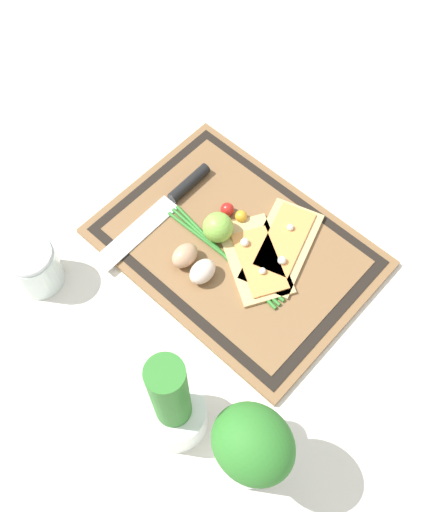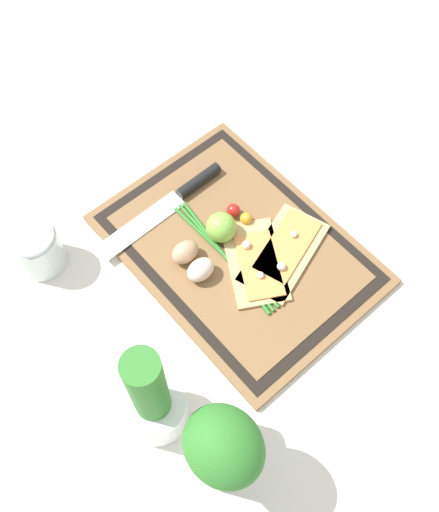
% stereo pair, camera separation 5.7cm
% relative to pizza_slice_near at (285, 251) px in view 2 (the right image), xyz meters
% --- Properties ---
extents(ground_plane, '(6.00, 6.00, 0.00)m').
position_rel_pizza_slice_near_xyz_m(ground_plane, '(0.07, 0.06, -0.02)').
color(ground_plane, silver).
extents(cutting_board, '(0.49, 0.36, 0.02)m').
position_rel_pizza_slice_near_xyz_m(cutting_board, '(0.07, 0.06, -0.01)').
color(cutting_board, brown).
rests_on(cutting_board, ground_plane).
extents(pizza_slice_near, '(0.15, 0.21, 0.02)m').
position_rel_pizza_slice_near_xyz_m(pizza_slice_near, '(0.00, 0.00, 0.00)').
color(pizza_slice_near, tan).
rests_on(pizza_slice_near, cutting_board).
extents(pizza_slice_far, '(0.20, 0.17, 0.02)m').
position_rel_pizza_slice_near_xyz_m(pizza_slice_far, '(0.02, 0.05, 0.00)').
color(pizza_slice_far, tan).
rests_on(pizza_slice_far, cutting_board).
extents(knife, '(0.04, 0.29, 0.02)m').
position_rel_pizza_slice_near_xyz_m(knife, '(0.22, 0.07, 0.00)').
color(knife, silver).
rests_on(knife, cutting_board).
extents(egg_brown, '(0.04, 0.05, 0.04)m').
position_rel_pizza_slice_near_xyz_m(egg_brown, '(0.11, 0.14, 0.01)').
color(egg_brown, tan).
rests_on(egg_brown, cutting_board).
extents(egg_pink, '(0.04, 0.05, 0.04)m').
position_rel_pizza_slice_near_xyz_m(egg_pink, '(0.07, 0.15, 0.01)').
color(egg_pink, beige).
rests_on(egg_pink, cutting_board).
extents(lime, '(0.06, 0.06, 0.06)m').
position_rel_pizza_slice_near_xyz_m(lime, '(0.10, 0.06, 0.02)').
color(lime, '#7FB742').
rests_on(lime, cutting_board).
extents(cherry_tomato_red, '(0.03, 0.03, 0.03)m').
position_rel_pizza_slice_near_xyz_m(cherry_tomato_red, '(0.13, 0.02, 0.01)').
color(cherry_tomato_red, red).
rests_on(cherry_tomato_red, cutting_board).
extents(cherry_tomato_yellow, '(0.02, 0.02, 0.02)m').
position_rel_pizza_slice_near_xyz_m(cherry_tomato_yellow, '(0.10, 0.01, 0.01)').
color(cherry_tomato_yellow, gold).
rests_on(cherry_tomato_yellow, cutting_board).
extents(scallion_bunch, '(0.28, 0.04, 0.01)m').
position_rel_pizza_slice_near_xyz_m(scallion_bunch, '(0.07, 0.09, -0.00)').
color(scallion_bunch, '#2D7528').
rests_on(scallion_bunch, cutting_board).
extents(herb_pot, '(0.10, 0.10, 0.26)m').
position_rel_pizza_slice_near_xyz_m(herb_pot, '(-0.08, 0.36, 0.07)').
color(herb_pot, white).
rests_on(herb_pot, ground_plane).
extents(sauce_jar, '(0.09, 0.09, 0.10)m').
position_rel_pizza_slice_near_xyz_m(sauce_jar, '(0.29, 0.34, 0.02)').
color(sauce_jar, silver).
rests_on(sauce_jar, ground_plane).
extents(herb_glass, '(0.12, 0.11, 0.21)m').
position_rel_pizza_slice_near_xyz_m(herb_glass, '(-0.21, 0.33, 0.10)').
color(herb_glass, silver).
rests_on(herb_glass, ground_plane).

